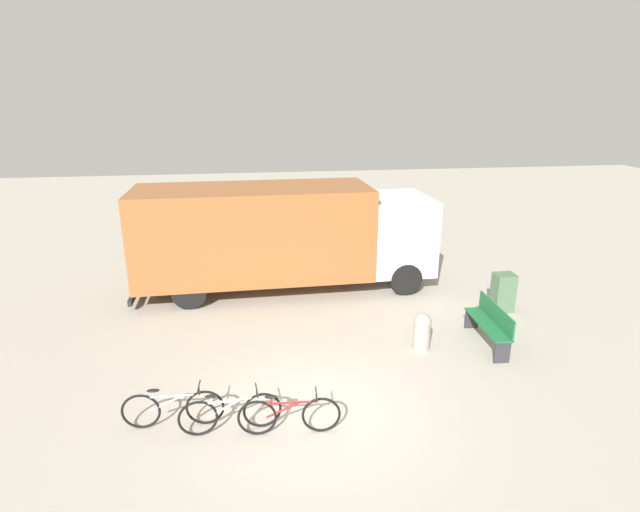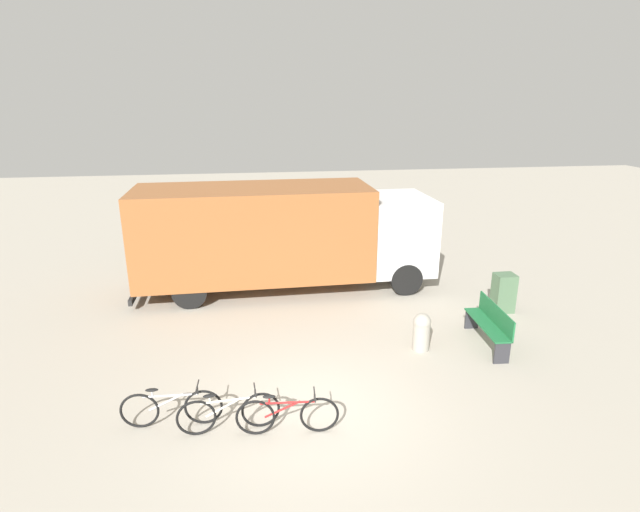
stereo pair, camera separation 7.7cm
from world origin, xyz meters
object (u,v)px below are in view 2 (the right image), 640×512
(bicycle_middle, at_px, (229,413))
(utility_box, at_px, (504,293))
(bicycle_near, at_px, (171,408))
(park_bench, at_px, (490,323))
(delivery_truck, at_px, (282,233))
(bicycle_far, at_px, (287,415))
(bollard_near_bench, at_px, (422,330))

(bicycle_middle, height_order, utility_box, utility_box)
(bicycle_near, relative_size, bicycle_middle, 1.00)
(park_bench, bearing_deg, bicycle_near, 109.76)
(park_bench, bearing_deg, bicycle_middle, 114.81)
(delivery_truck, bearing_deg, bicycle_middle, -102.91)
(bicycle_far, bearing_deg, bicycle_near, 170.11)
(bicycle_far, xyz_separation_m, utility_box, (6.08, 4.27, 0.16))
(bollard_near_bench, height_order, utility_box, utility_box)
(bicycle_far, xyz_separation_m, bollard_near_bench, (3.23, 2.54, 0.11))
(bicycle_near, relative_size, utility_box, 1.69)
(bollard_near_bench, xyz_separation_m, utility_box, (2.85, 1.74, 0.05))
(park_bench, height_order, bollard_near_bench, park_bench)
(bicycle_near, xyz_separation_m, bollard_near_bench, (5.19, 2.05, 0.11))
(bicycle_middle, relative_size, bicycle_far, 1.00)
(bicycle_middle, height_order, bollard_near_bench, bollard_near_bench)
(bicycle_near, distance_m, bicycle_middle, 1.02)
(bicycle_near, bearing_deg, bollard_near_bench, 23.75)
(park_bench, height_order, bicycle_near, park_bench)
(bicycle_middle, xyz_separation_m, utility_box, (7.06, 4.07, 0.16))
(bicycle_middle, bearing_deg, bicycle_near, 159.91)
(delivery_truck, height_order, park_bench, delivery_truck)
(bollard_near_bench, bearing_deg, bicycle_far, -141.83)
(delivery_truck, height_order, bicycle_near, delivery_truck)
(bicycle_far, bearing_deg, delivery_truck, 90.60)
(delivery_truck, height_order, bicycle_far, delivery_truck)
(bicycle_far, distance_m, bollard_near_bench, 4.10)
(delivery_truck, xyz_separation_m, park_bench, (4.45, -4.29, -1.16))
(bicycle_near, bearing_deg, delivery_truck, 71.69)
(park_bench, xyz_separation_m, utility_box, (1.22, 1.74, -0.02))
(utility_box, bearing_deg, bicycle_far, -144.89)
(bicycle_near, relative_size, bicycle_far, 1.00)
(delivery_truck, xyz_separation_m, bollard_near_bench, (2.82, -4.29, -1.23))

